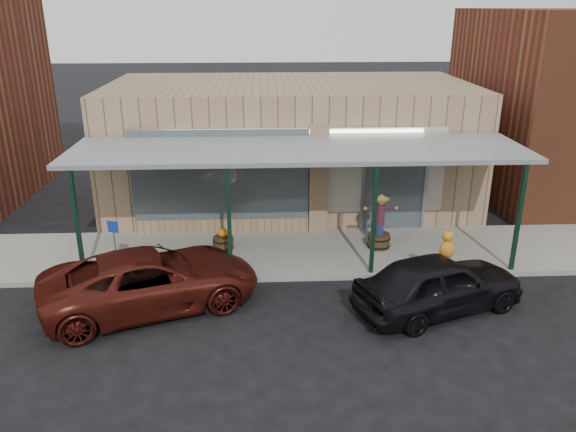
{
  "coord_description": "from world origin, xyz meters",
  "views": [
    {
      "loc": [
        -0.96,
        -10.8,
        6.64
      ],
      "look_at": [
        -0.33,
        2.6,
        1.57
      ],
      "focal_mm": 35.0,
      "sensor_mm": 36.0,
      "label": 1
    }
  ],
  "objects_px": {
    "parked_sedan": "(439,283)",
    "car_maroon": "(151,280)",
    "barrel_pumpkin": "(223,241)",
    "handicap_sign": "(114,240)",
    "barrel_scarecrow": "(379,230)"
  },
  "relations": [
    {
      "from": "parked_sedan",
      "to": "car_maroon",
      "type": "distance_m",
      "value": 6.6
    },
    {
      "from": "barrel_scarecrow",
      "to": "barrel_pumpkin",
      "type": "distance_m",
      "value": 4.42
    },
    {
      "from": "barrel_pumpkin",
      "to": "parked_sedan",
      "type": "relative_size",
      "value": 0.15
    },
    {
      "from": "barrel_pumpkin",
      "to": "handicap_sign",
      "type": "relative_size",
      "value": 0.47
    },
    {
      "from": "barrel_scarecrow",
      "to": "handicap_sign",
      "type": "distance_m",
      "value": 7.16
    },
    {
      "from": "car_maroon",
      "to": "parked_sedan",
      "type": "bearing_deg",
      "value": -114.59
    },
    {
      "from": "handicap_sign",
      "to": "parked_sedan",
      "type": "height_order",
      "value": "parked_sedan"
    },
    {
      "from": "handicap_sign",
      "to": "car_maroon",
      "type": "bearing_deg",
      "value": -33.82
    },
    {
      "from": "parked_sedan",
      "to": "barrel_pumpkin",
      "type": "bearing_deg",
      "value": 35.73
    },
    {
      "from": "car_maroon",
      "to": "barrel_scarecrow",
      "type": "bearing_deg",
      "value": -85.01
    },
    {
      "from": "parked_sedan",
      "to": "car_maroon",
      "type": "relative_size",
      "value": 0.88
    },
    {
      "from": "handicap_sign",
      "to": "parked_sedan",
      "type": "xyz_separation_m",
      "value": [
        7.74,
        -1.97,
        -0.38
      ]
    },
    {
      "from": "car_maroon",
      "to": "handicap_sign",
      "type": "bearing_deg",
      "value": 17.49
    },
    {
      "from": "barrel_pumpkin",
      "to": "barrel_scarecrow",
      "type": "bearing_deg",
      "value": -1.38
    },
    {
      "from": "barrel_scarecrow",
      "to": "handicap_sign",
      "type": "relative_size",
      "value": 1.12
    }
  ]
}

